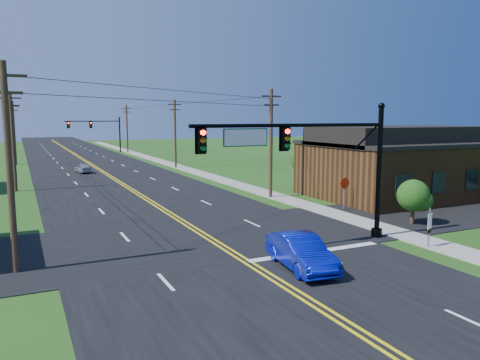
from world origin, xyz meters
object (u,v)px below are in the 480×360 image
signal_mast_main (312,156)px  signal_mast_far (96,129)px  stop_sign (344,187)px  blue_car (301,253)px  route_sign (430,225)px

signal_mast_main → signal_mast_far: same height
signal_mast_far → stop_sign: size_ratio=4.63×
blue_car → route_sign: (7.80, 0.03, 0.47)m
stop_sign → signal_mast_main: bearing=-137.1°
signal_mast_far → stop_sign: 65.31m
route_sign → stop_sign: bearing=53.2°
blue_car → stop_sign: stop_sign is taller
signal_mast_main → blue_car: 5.49m
blue_car → stop_sign: bearing=51.9°
signal_mast_far → blue_car: bearing=-91.9°
blue_car → signal_mast_main: bearing=57.2°
stop_sign → blue_car: bearing=-135.2°
signal_mast_main → stop_sign: (7.79, 7.20, -3.04)m
route_sign → stop_sign: stop_sign is taller
signal_mast_far → blue_car: signal_mast_far is taller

